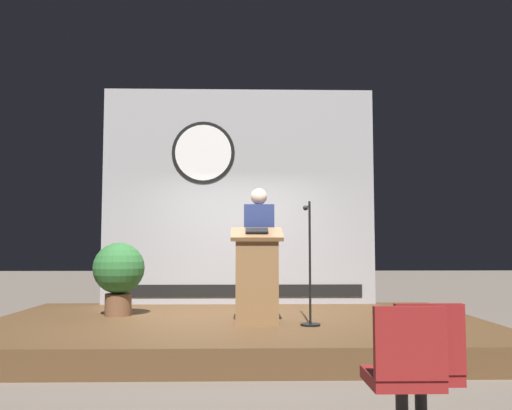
{
  "coord_description": "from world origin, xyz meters",
  "views": [
    {
      "loc": [
        0.08,
        -7.08,
        1.26
      ],
      "look_at": [
        0.24,
        -0.03,
        1.8
      ],
      "focal_mm": 37.56,
      "sensor_mm": 36.0,
      "label": 1
    }
  ],
  "objects_px": {
    "microphone_stand": "(309,281)",
    "audience_chair_right": "(424,363)",
    "audience_chair_left": "(405,368)",
    "podium": "(257,277)",
    "speaker_person": "(259,251)",
    "potted_plant": "(119,272)"
  },
  "relations": [
    {
      "from": "microphone_stand",
      "to": "audience_chair_right",
      "type": "distance_m",
      "value": 3.06
    },
    {
      "from": "microphone_stand",
      "to": "audience_chair_left",
      "type": "distance_m",
      "value": 3.19
    },
    {
      "from": "podium",
      "to": "microphone_stand",
      "type": "bearing_deg",
      "value": -8.11
    },
    {
      "from": "podium",
      "to": "audience_chair_right",
      "type": "relative_size",
      "value": 1.34
    },
    {
      "from": "podium",
      "to": "audience_chair_left",
      "type": "bearing_deg",
      "value": -75.4
    },
    {
      "from": "microphone_stand",
      "to": "speaker_person",
      "type": "bearing_deg",
      "value": 136.43
    },
    {
      "from": "microphone_stand",
      "to": "audience_chair_right",
      "type": "xyz_separation_m",
      "value": [
        0.37,
        -3.02,
        -0.34
      ]
    },
    {
      "from": "podium",
      "to": "audience_chair_left",
      "type": "height_order",
      "value": "podium"
    },
    {
      "from": "speaker_person",
      "to": "audience_chair_left",
      "type": "xyz_separation_m",
      "value": [
        0.81,
        -3.73,
        -0.69
      ]
    },
    {
      "from": "audience_chair_left",
      "to": "audience_chair_right",
      "type": "relative_size",
      "value": 1.0
    },
    {
      "from": "potted_plant",
      "to": "audience_chair_right",
      "type": "relative_size",
      "value": 1.13
    },
    {
      "from": "microphone_stand",
      "to": "audience_chair_left",
      "type": "height_order",
      "value": "microphone_stand"
    },
    {
      "from": "speaker_person",
      "to": "audience_chair_left",
      "type": "relative_size",
      "value": 1.94
    },
    {
      "from": "audience_chair_left",
      "to": "speaker_person",
      "type": "bearing_deg",
      "value": 102.19
    },
    {
      "from": "microphone_stand",
      "to": "audience_chair_left",
      "type": "bearing_deg",
      "value": -86.28
    },
    {
      "from": "speaker_person",
      "to": "audience_chair_right",
      "type": "xyz_separation_m",
      "value": [
        0.97,
        -3.59,
        -0.69
      ]
    },
    {
      "from": "speaker_person",
      "to": "microphone_stand",
      "type": "xyz_separation_m",
      "value": [
        0.6,
        -0.57,
        -0.35
      ]
    },
    {
      "from": "podium",
      "to": "potted_plant",
      "type": "distance_m",
      "value": 2.06
    },
    {
      "from": "speaker_person",
      "to": "microphone_stand",
      "type": "height_order",
      "value": "speaker_person"
    },
    {
      "from": "audience_chair_left",
      "to": "audience_chair_right",
      "type": "distance_m",
      "value": 0.22
    },
    {
      "from": "podium",
      "to": "potted_plant",
      "type": "relative_size",
      "value": 1.19
    },
    {
      "from": "podium",
      "to": "audience_chair_left",
      "type": "relative_size",
      "value": 1.34
    }
  ]
}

